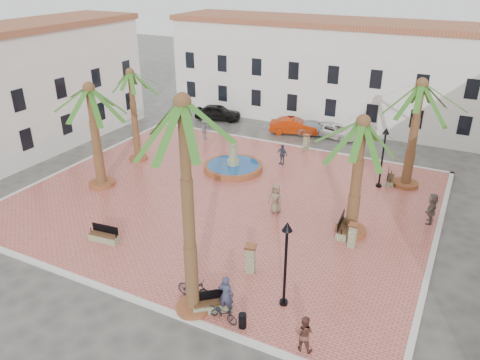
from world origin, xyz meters
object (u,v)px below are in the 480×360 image
(palm_ne, at_px, (420,97))
(bollard_se, at_px, (250,258))
(bench_e, at_px, (344,229))
(bollard_e, at_px, (353,235))
(cyclist_a, at_px, (226,295))
(pedestrian_fountain_a, at_px, (276,199))
(litter_bin, at_px, (242,321))
(cyclist_b, at_px, (304,333))
(fountain, at_px, (233,166))
(lamppost_s, at_px, (286,250))
(bollard_n, at_px, (306,142))
(bench_s, at_px, (104,237))
(bicycle_a, at_px, (222,313))
(palm_s, at_px, (184,126))
(bench_se, at_px, (212,305))
(car_red, at_px, (294,126))
(palm_e, at_px, (361,138))
(car_white, at_px, (334,131))
(bench_ne, at_px, (390,180))
(car_silver, at_px, (316,128))
(bicycle_b, at_px, (195,289))
(lamppost_e, at_px, (384,147))
(palm_nw, at_px, (131,83))
(pedestrian_north, at_px, (205,129))
(pedestrian_east, at_px, (432,208))
(car_black, at_px, (218,112))

(palm_ne, height_order, bollard_se, palm_ne)
(bench_e, relative_size, bollard_e, 1.43)
(cyclist_a, distance_m, pedestrian_fountain_a, 9.59)
(litter_bin, height_order, cyclist_b, cyclist_b)
(fountain, height_order, lamppost_s, lamppost_s)
(bollard_n, relative_size, cyclist_b, 0.84)
(bench_s, bearing_deg, bicycle_a, -22.30)
(cyclist_b, xyz_separation_m, pedestrian_fountain_a, (-5.44, 9.94, 0.13))
(fountain, relative_size, bollard_n, 3.20)
(palm_s, height_order, lamppost_s, palm_s)
(bench_se, distance_m, car_red, 24.88)
(bicycle_a, bearing_deg, cyclist_a, 18.48)
(palm_ne, bearing_deg, bollard_n, 159.35)
(cyclist_b, bearing_deg, bench_se, -7.95)
(lamppost_s, distance_m, litter_bin, 3.52)
(litter_bin, distance_m, pedestrian_fountain_a, 10.32)
(palm_e, distance_m, car_white, 17.50)
(bollard_se, bearing_deg, bicycle_a, -83.09)
(bench_ne, bearing_deg, palm_e, 168.18)
(cyclist_b, bearing_deg, fountain, -56.65)
(bench_ne, bearing_deg, cyclist_b, 173.18)
(car_silver, bearing_deg, cyclist_b, -179.90)
(bench_se, height_order, bicycle_b, bicycle_b)
(cyclist_a, relative_size, pedestrian_fountain_a, 1.03)
(bollard_n, height_order, pedestrian_fountain_a, pedestrian_fountain_a)
(cyclist_b, bearing_deg, lamppost_e, -91.58)
(fountain, bearing_deg, bench_ne, 15.45)
(bench_se, relative_size, car_silver, 0.40)
(palm_nw, relative_size, bollard_e, 5.14)
(bollard_n, bearing_deg, palm_e, -58.89)
(bicycle_a, relative_size, pedestrian_north, 0.84)
(palm_ne, bearing_deg, bicycle_a, -105.30)
(palm_nw, bearing_deg, bench_se, -41.94)
(bollard_se, relative_size, bicycle_b, 0.87)
(palm_e, relative_size, cyclist_a, 3.65)
(palm_nw, height_order, bicycle_b, palm_nw)
(bicycle_b, distance_m, pedestrian_fountain_a, 9.24)
(palm_nw, xyz_separation_m, bicycle_a, (14.77, -12.98, -5.67))
(bollard_e, xyz_separation_m, car_red, (-9.64, 16.34, -0.15))
(fountain, height_order, pedestrian_east, fountain)
(palm_nw, bearing_deg, bench_e, -11.37)
(car_white, bearing_deg, bollard_n, 177.88)
(palm_ne, bearing_deg, bench_e, -104.48)
(car_black, bearing_deg, lamppost_e, -131.11)
(palm_ne, xyz_separation_m, bicycle_b, (-6.66, -16.91, -5.73))
(pedestrian_fountain_a, relative_size, car_black, 0.42)
(palm_s, xyz_separation_m, pedestrian_east, (8.45, 12.96, -7.66))
(bench_ne, distance_m, litter_bin, 17.78)
(bench_s, xyz_separation_m, bench_ne, (12.72, 14.99, -0.02))
(fountain, bearing_deg, pedestrian_east, -6.41)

